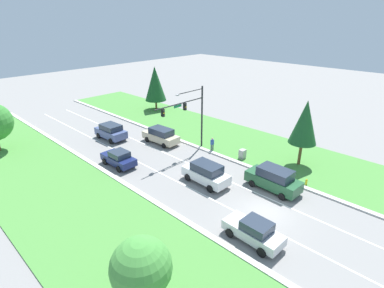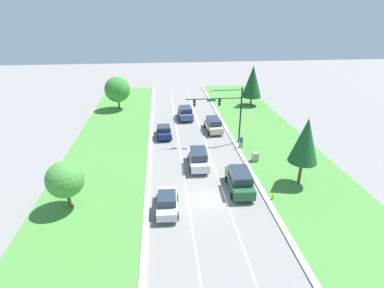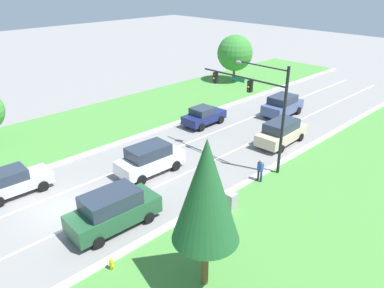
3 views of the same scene
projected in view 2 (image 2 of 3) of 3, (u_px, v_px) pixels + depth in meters
The scene contains 21 objects.
ground_plane at pixel (207, 199), 28.40m from camera, with size 160.00×160.00×0.00m, color gray.
curb_strip_right at pixel (265, 195), 28.91m from camera, with size 0.50×90.00×0.15m.
curb_strip_left at pixel (147, 202), 27.84m from camera, with size 0.50×90.00×0.15m.
grass_verge_right at pixel (316, 192), 29.42m from camera, with size 10.00×90.00×0.08m.
grass_verge_left at pixel (89, 206), 27.36m from camera, with size 10.00×90.00×0.08m.
lane_stripe_inner_left at pixel (188, 201), 28.23m from camera, with size 0.14×81.00×0.01m.
lane_stripe_inner_right at pixel (225, 198), 28.57m from camera, with size 0.14×81.00×0.01m.
traffic_signal_mast at pixel (225, 107), 38.38m from camera, with size 7.25×0.41×7.52m.
slate_blue_suv at pixel (185, 113), 48.82m from camera, with size 2.42×4.61×2.02m.
forest_suv at pixel (240, 180), 29.48m from camera, with size 2.38×5.13×2.15m.
silver_sedan at pixel (167, 202), 26.54m from camera, with size 2.10×4.45×1.74m.
white_suv at pixel (198, 158), 33.93m from camera, with size 2.27×4.84×2.06m.
champagne_suv at pixel (213, 124), 44.02m from camera, with size 2.32×5.12×1.96m.
navy_sedan at pixel (164, 131), 41.99m from camera, with size 2.12×4.27×1.70m.
utility_cabinet at pixel (255, 157), 35.28m from camera, with size 0.70×0.60×1.11m.
pedestrian at pixel (241, 141), 38.55m from camera, with size 0.41×0.28×1.69m.
fire_hydrant at pixel (273, 197), 28.26m from camera, with size 0.34×0.20×0.70m.
conifer_near_right_tree at pixel (252, 82), 54.11m from camera, with size 3.55×3.55×7.38m.
oak_near_left_tree at pixel (117, 89), 52.40m from camera, with size 4.43×4.43×5.86m.
conifer_far_right_tree at pixel (306, 141), 29.01m from camera, with size 2.87×2.87×7.18m.
oak_far_left_tree at pixel (65, 180), 26.05m from camera, with size 3.28×3.28×4.60m.
Camera 2 is at (-3.86, -23.43, 16.51)m, focal length 28.00 mm.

